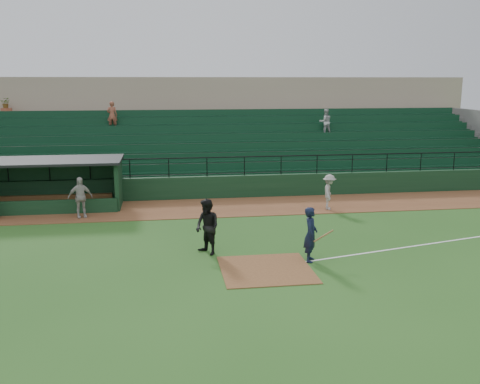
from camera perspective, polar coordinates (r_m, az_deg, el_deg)
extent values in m
plane|color=#25531B|center=(18.77, 2.24, -7.31)|extent=(90.00, 90.00, 0.00)
cube|color=brown|center=(26.36, -0.95, -1.62)|extent=(40.00, 4.00, 0.03)
cube|color=brown|center=(17.84, 2.83, -8.31)|extent=(3.00, 3.00, 0.03)
cube|color=white|center=(22.63, 22.05, -4.82)|extent=(17.49, 4.44, 0.01)
cube|color=black|center=(28.37, -1.53, 0.56)|extent=(36.00, 0.35, 1.20)
cylinder|color=black|center=(28.09, -1.54, 3.76)|extent=(36.00, 0.06, 0.06)
cube|color=#62625D|center=(32.97, -2.56, 4.26)|extent=(36.00, 9.00, 3.60)
cube|color=#0E361F|center=(32.42, -2.47, 4.93)|extent=(34.56, 8.00, 4.05)
cube|color=gray|center=(39.27, -3.55, 7.53)|extent=(38.00, 3.00, 6.40)
cube|color=#62625D|center=(37.25, -3.30, 8.07)|extent=(36.00, 2.00, 0.20)
cylinder|color=#A55138|center=(38.32, -23.76, 7.80)|extent=(0.70, 0.70, 0.60)
imported|color=#2D5923|center=(38.29, -23.84, 8.73)|extent=(0.59, 0.51, 0.66)
imported|color=#B2B2B2|center=(35.02, 9.15, 7.43)|extent=(0.82, 0.64, 1.68)
imported|color=brown|center=(34.52, -13.56, 8.01)|extent=(0.64, 0.42, 1.76)
cube|color=black|center=(29.00, -21.09, 1.11)|extent=(8.50, 0.20, 2.30)
cube|color=black|center=(27.08, -12.88, 0.90)|extent=(0.20, 2.60, 2.30)
cube|color=black|center=(27.56, -21.85, 3.09)|extent=(8.90, 3.20, 0.12)
cube|color=olive|center=(28.78, -21.12, -0.79)|extent=(7.65, 0.40, 0.50)
cube|color=black|center=(26.63, -22.17, -1.63)|extent=(8.50, 0.12, 0.70)
imported|color=black|center=(18.54, 7.60, -4.53)|extent=(0.67, 0.82, 1.93)
cylinder|color=olive|center=(18.47, 8.96, -4.68)|extent=(0.79, 0.34, 0.35)
imported|color=black|center=(19.14, -3.53, -3.78)|extent=(1.18, 1.24, 2.02)
imported|color=#9F9A95|center=(26.04, 9.55, 0.01)|extent=(0.96, 1.25, 1.71)
imported|color=#ADA8A2|center=(25.18, -16.79, -0.55)|extent=(1.18, 0.75, 1.87)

